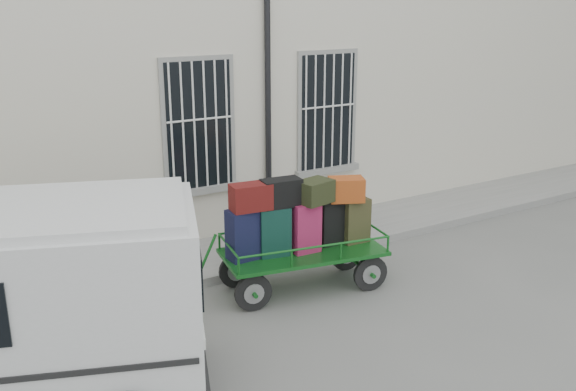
# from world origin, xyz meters

# --- Properties ---
(ground) EXTENTS (80.00, 80.00, 0.00)m
(ground) POSITION_xyz_m (0.00, 0.00, 0.00)
(ground) COLOR slate
(ground) RESTS_ON ground
(building) EXTENTS (24.00, 5.15, 6.00)m
(building) POSITION_xyz_m (0.00, 5.50, 3.00)
(building) COLOR beige
(building) RESTS_ON ground
(sidewalk) EXTENTS (24.00, 1.70, 0.15)m
(sidewalk) POSITION_xyz_m (0.00, 2.20, 0.07)
(sidewalk) COLOR gray
(sidewalk) RESTS_ON ground
(luggage_cart) EXTENTS (2.96, 1.54, 1.81)m
(luggage_cart) POSITION_xyz_m (0.14, 0.55, 1.01)
(luggage_cart) COLOR black
(luggage_cart) RESTS_ON ground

